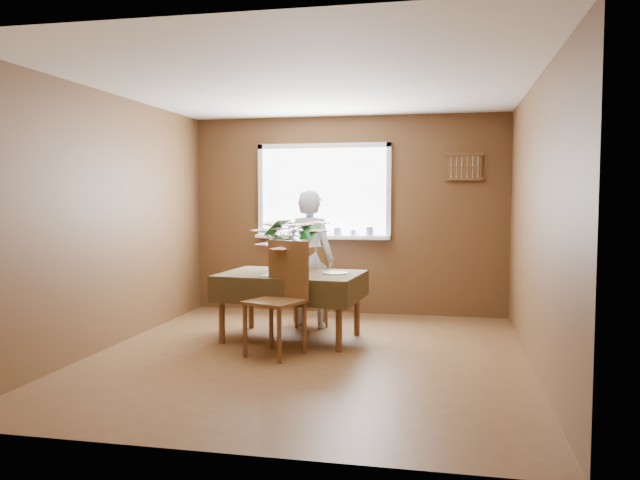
% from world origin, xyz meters
% --- Properties ---
extents(floor, '(4.50, 4.50, 0.00)m').
position_xyz_m(floor, '(0.00, 0.00, 0.00)').
color(floor, brown).
rests_on(floor, ground).
extents(ceiling, '(4.50, 4.50, 0.00)m').
position_xyz_m(ceiling, '(0.00, 0.00, 2.50)').
color(ceiling, white).
rests_on(ceiling, wall_back).
extents(wall_back, '(4.00, 0.00, 4.00)m').
position_xyz_m(wall_back, '(0.00, 2.25, 1.25)').
color(wall_back, brown).
rests_on(wall_back, floor).
extents(wall_front, '(4.00, 0.00, 4.00)m').
position_xyz_m(wall_front, '(0.00, -2.25, 1.25)').
color(wall_front, brown).
rests_on(wall_front, floor).
extents(wall_left, '(0.00, 4.50, 4.50)m').
position_xyz_m(wall_left, '(-2.00, 0.00, 1.25)').
color(wall_left, brown).
rests_on(wall_left, floor).
extents(wall_right, '(0.00, 4.50, 4.50)m').
position_xyz_m(wall_right, '(2.00, 0.00, 1.25)').
color(wall_right, brown).
rests_on(wall_right, floor).
extents(window_assembly, '(1.72, 0.20, 1.22)m').
position_xyz_m(window_assembly, '(-0.30, 2.19, 1.34)').
color(window_assembly, white).
rests_on(window_assembly, wall_back).
extents(spoon_rack, '(0.44, 0.05, 0.33)m').
position_xyz_m(spoon_rack, '(1.45, 2.22, 1.85)').
color(spoon_rack, brown).
rests_on(spoon_rack, wall_back).
extents(dining_table, '(1.51, 1.09, 0.70)m').
position_xyz_m(dining_table, '(-0.33, 0.65, 0.61)').
color(dining_table, brown).
rests_on(dining_table, floor).
extents(chair_far, '(0.49, 0.49, 0.93)m').
position_xyz_m(chair_far, '(-0.27, 1.32, 0.51)').
color(chair_far, brown).
rests_on(chair_far, floor).
extents(chair_near, '(0.60, 0.60, 1.07)m').
position_xyz_m(chair_near, '(-0.27, 0.04, 0.57)').
color(chair_near, brown).
rests_on(chair_near, floor).
extents(seated_woman, '(0.64, 0.50, 1.56)m').
position_xyz_m(seated_woman, '(-0.27, 1.30, 0.78)').
color(seated_woman, white).
rests_on(seated_woman, floor).
extents(flower_bouquet, '(0.62, 0.62, 0.53)m').
position_xyz_m(flower_bouquet, '(-0.28, 0.45, 1.04)').
color(flower_bouquet, white).
rests_on(flower_bouquet, dining_table).
extents(side_plate, '(0.28, 0.28, 0.01)m').
position_xyz_m(side_plate, '(0.13, 0.68, 0.70)').
color(side_plate, white).
rests_on(side_plate, dining_table).
extents(table_knife, '(0.04, 0.25, 0.00)m').
position_xyz_m(table_knife, '(-0.22, 0.46, 0.71)').
color(table_knife, silver).
rests_on(table_knife, dining_table).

